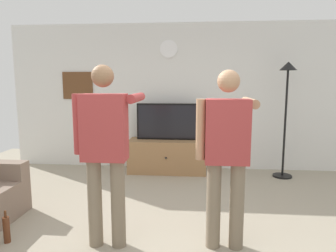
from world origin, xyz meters
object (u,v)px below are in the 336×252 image
object	(u,v)px
wall_clock	(169,49)
person_standing_nearer_lamp	(105,146)
television	(168,122)
person_standing_nearer_couch	(227,150)
beverage_bottle	(7,229)
framed_picture	(78,85)
tv_stand	(167,156)
floor_lamp	(287,96)

from	to	relation	value
wall_clock	person_standing_nearer_lamp	xyz separation A→B (m)	(-0.37, -2.85, -1.21)
television	person_standing_nearer_couch	distance (m)	2.66
wall_clock	person_standing_nearer_couch	size ratio (longest dim) A/B	0.18
television	beverage_bottle	distance (m)	3.11
framed_picture	tv_stand	bearing A→B (deg)	-9.60
wall_clock	person_standing_nearer_lamp	size ratio (longest dim) A/B	0.18
framed_picture	beverage_bottle	xyz separation A→B (m)	(0.33, -2.91, -1.42)
person_standing_nearer_lamp	person_standing_nearer_couch	size ratio (longest dim) A/B	1.03
floor_lamp	beverage_bottle	bearing A→B (deg)	-144.07
tv_stand	person_standing_nearer_lamp	xyz separation A→B (m)	(-0.37, -2.56, 0.72)
television	wall_clock	xyz separation A→B (m)	(0.00, 0.24, 1.31)
framed_picture	person_standing_nearer_lamp	distance (m)	3.21
framed_picture	person_standing_nearer_lamp	world-z (taller)	framed_picture
tv_stand	person_standing_nearer_couch	distance (m)	2.70
tv_stand	floor_lamp	size ratio (longest dim) A/B	0.71
television	wall_clock	distance (m)	1.33
framed_picture	floor_lamp	xyz separation A→B (m)	(3.76, -0.43, -0.16)
tv_stand	wall_clock	xyz separation A→B (m)	(0.00, 0.29, 1.93)
floor_lamp	person_standing_nearer_couch	bearing A→B (deg)	-117.43
tv_stand	television	bearing A→B (deg)	90.00
tv_stand	framed_picture	distance (m)	2.18
television	person_standing_nearer_lamp	distance (m)	2.64
person_standing_nearer_lamp	beverage_bottle	xyz separation A→B (m)	(-1.04, -0.05, -0.88)
television	person_standing_nearer_lamp	world-z (taller)	person_standing_nearer_lamp
television	person_standing_nearer_lamp	size ratio (longest dim) A/B	0.62
person_standing_nearer_couch	beverage_bottle	distance (m)	2.36
framed_picture	wall_clock	bearing A→B (deg)	-0.16
television	beverage_bottle	world-z (taller)	television
floor_lamp	person_standing_nearer_lamp	world-z (taller)	floor_lamp
floor_lamp	beverage_bottle	size ratio (longest dim) A/B	5.76
tv_stand	person_standing_nearer_lamp	world-z (taller)	person_standing_nearer_lamp
television	floor_lamp	bearing A→B (deg)	-5.00
tv_stand	floor_lamp	xyz separation A→B (m)	(2.02, -0.13, 1.11)
wall_clock	beverage_bottle	bearing A→B (deg)	-115.90
floor_lamp	person_standing_nearer_lamp	size ratio (longest dim) A/B	1.10
wall_clock	floor_lamp	size ratio (longest dim) A/B	0.16
framed_picture	beverage_bottle	size ratio (longest dim) A/B	1.70
television	person_standing_nearer_couch	xyz separation A→B (m)	(0.79, -2.53, 0.07)
tv_stand	person_standing_nearer_couch	size ratio (longest dim) A/B	0.80
television	floor_lamp	xyz separation A→B (m)	(2.02, -0.18, 0.48)
beverage_bottle	person_standing_nearer_lamp	bearing A→B (deg)	2.95
wall_clock	framed_picture	world-z (taller)	wall_clock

